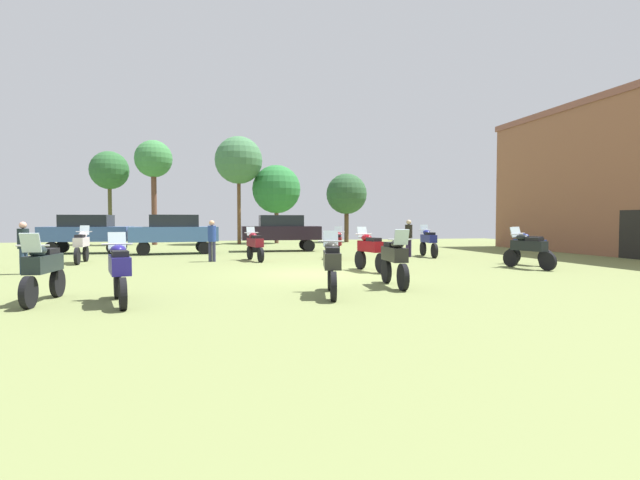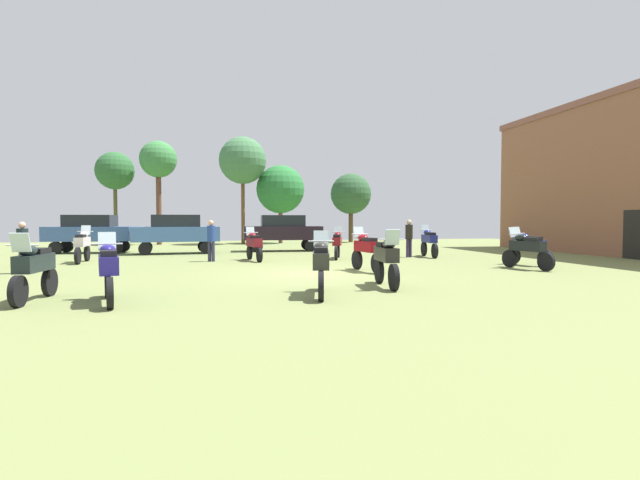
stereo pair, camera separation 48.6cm
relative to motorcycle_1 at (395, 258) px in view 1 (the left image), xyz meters
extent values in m
cube|color=olive|center=(-1.37, 3.39, -0.74)|extent=(44.00, 52.00, 0.02)
cube|color=black|center=(13.66, 6.24, 0.35)|extent=(0.08, 1.20, 2.20)
cylinder|color=black|center=(-0.05, -0.70, -0.40)|extent=(0.17, 0.67, 0.67)
cylinder|color=black|center=(0.06, 0.76, -0.40)|extent=(0.17, 0.67, 0.67)
cube|color=#262622|center=(0.00, 0.03, 0.11)|extent=(0.45, 1.27, 0.36)
ellipsoid|color=#262622|center=(-0.02, -0.25, 0.39)|extent=(0.36, 0.50, 0.24)
cube|color=black|center=(0.02, 0.24, 0.35)|extent=(0.34, 0.58, 0.12)
cube|color=silver|center=(-0.04, -0.56, 0.57)|extent=(0.37, 0.18, 0.39)
cylinder|color=#B7B7BC|center=(-0.04, -0.47, 0.51)|extent=(0.62, 0.08, 0.04)
cylinder|color=black|center=(-8.10, -1.37, -0.41)|extent=(0.16, 0.65, 0.64)
cylinder|color=black|center=(-8.00, 0.09, -0.41)|extent=(0.16, 0.65, 0.64)
cube|color=#1D2829|center=(-8.05, -0.64, 0.09)|extent=(0.44, 1.27, 0.36)
ellipsoid|color=#1D2829|center=(-8.07, -0.92, 0.37)|extent=(0.35, 0.50, 0.24)
cube|color=black|center=(-8.03, -0.42, 0.33)|extent=(0.34, 0.58, 0.12)
cube|color=silver|center=(-8.09, -1.23, 0.55)|extent=(0.37, 0.18, 0.39)
cylinder|color=#B7B7BC|center=(-8.08, -1.14, 0.49)|extent=(0.62, 0.08, 0.04)
cylinder|color=black|center=(-6.65, -0.42, -0.42)|extent=(0.27, 0.64, 0.63)
cylinder|color=black|center=(-6.28, -1.93, -0.42)|extent=(0.27, 0.64, 0.63)
cube|color=navy|center=(-6.47, -1.17, 0.08)|extent=(0.67, 1.37, 0.36)
ellipsoid|color=navy|center=(-6.54, -0.88, 0.36)|extent=(0.43, 0.54, 0.24)
cube|color=black|center=(-6.41, -1.40, 0.32)|extent=(0.43, 0.62, 0.12)
cube|color=silver|center=(-6.62, -0.56, 0.54)|extent=(0.39, 0.23, 0.39)
cylinder|color=#B7B7BC|center=(-6.59, -0.66, 0.48)|extent=(0.61, 0.18, 0.04)
cylinder|color=black|center=(0.47, 4.47, -0.40)|extent=(0.23, 0.67, 0.66)
cylinder|color=black|center=(0.74, 3.01, -0.40)|extent=(0.23, 0.67, 0.66)
cube|color=maroon|center=(0.60, 3.74, 0.11)|extent=(0.58, 1.30, 0.36)
ellipsoid|color=maroon|center=(0.56, 4.02, 0.39)|extent=(0.40, 0.53, 0.24)
cube|color=black|center=(0.64, 3.52, 0.35)|extent=(0.39, 0.60, 0.12)
cube|color=silver|center=(0.50, 4.33, 0.57)|extent=(0.38, 0.21, 0.39)
cylinder|color=#B7B7BC|center=(0.52, 4.24, 0.51)|extent=(0.62, 0.14, 0.04)
cylinder|color=black|center=(-1.77, -0.24, -0.41)|extent=(0.24, 0.65, 0.64)
cylinder|color=black|center=(-2.09, -1.82, -0.41)|extent=(0.24, 0.65, 0.64)
cube|color=#2C2D27|center=(-1.93, -1.03, 0.09)|extent=(0.63, 1.42, 0.36)
ellipsoid|color=#2C2D27|center=(-1.87, -0.73, 0.37)|extent=(0.41, 0.53, 0.24)
cube|color=black|center=(-1.98, -1.27, 0.33)|extent=(0.41, 0.61, 0.12)
cube|color=silver|center=(-1.80, -0.39, 0.55)|extent=(0.38, 0.22, 0.39)
cylinder|color=#B7B7BC|center=(-1.82, -0.49, 0.49)|extent=(0.61, 0.16, 0.04)
cylinder|color=black|center=(-9.77, 9.96, -0.40)|extent=(0.15, 0.68, 0.67)
cylinder|color=black|center=(-9.70, 8.40, -0.40)|extent=(0.15, 0.68, 0.67)
cube|color=silver|center=(-9.73, 9.18, 0.12)|extent=(0.41, 1.34, 0.36)
ellipsoid|color=silver|center=(-9.75, 9.47, 0.40)|extent=(0.34, 0.49, 0.24)
cube|color=black|center=(-9.72, 8.94, 0.36)|extent=(0.32, 0.57, 0.12)
cube|color=silver|center=(-9.76, 9.81, 0.58)|extent=(0.37, 0.17, 0.39)
cylinder|color=#B7B7BC|center=(-9.75, 9.71, 0.52)|extent=(0.62, 0.06, 0.04)
cylinder|color=black|center=(1.09, 9.83, -0.43)|extent=(0.29, 0.61, 0.61)
cylinder|color=black|center=(0.64, 8.38, -0.43)|extent=(0.29, 0.61, 0.61)
cube|color=maroon|center=(0.87, 9.11, 0.05)|extent=(0.72, 1.34, 0.36)
ellipsoid|color=maroon|center=(0.95, 9.38, 0.33)|extent=(0.45, 0.55, 0.24)
cube|color=black|center=(0.80, 8.89, 0.29)|extent=(0.45, 0.62, 0.12)
cube|color=silver|center=(1.05, 9.69, 0.51)|extent=(0.39, 0.25, 0.39)
cylinder|color=#B7B7BC|center=(1.02, 9.60, 0.45)|extent=(0.60, 0.22, 0.04)
cylinder|color=black|center=(6.17, 4.08, -0.42)|extent=(0.27, 0.65, 0.64)
cylinder|color=black|center=(6.56, 2.57, -0.42)|extent=(0.27, 0.65, 0.64)
cube|color=black|center=(6.36, 3.32, 0.08)|extent=(0.68, 1.37, 0.36)
ellipsoid|color=black|center=(6.29, 3.61, 0.36)|extent=(0.43, 0.54, 0.24)
cube|color=black|center=(6.42, 3.10, 0.32)|extent=(0.43, 0.62, 0.12)
cube|color=silver|center=(6.21, 3.93, 0.54)|extent=(0.39, 0.24, 0.39)
cylinder|color=#B7B7BC|center=(6.23, 3.84, 0.48)|extent=(0.61, 0.19, 0.04)
cylinder|color=black|center=(-3.00, 9.54, -0.43)|extent=(0.24, 0.62, 0.60)
cylinder|color=black|center=(-2.68, 7.99, -0.43)|extent=(0.24, 0.62, 0.60)
cube|color=maroon|center=(-2.84, 8.77, 0.05)|extent=(0.63, 1.40, 0.36)
ellipsoid|color=maroon|center=(-2.90, 9.06, 0.33)|extent=(0.41, 0.53, 0.24)
cube|color=black|center=(-2.79, 8.53, 0.29)|extent=(0.41, 0.61, 0.12)
cube|color=silver|center=(-2.97, 9.39, 0.51)|extent=(0.38, 0.22, 0.39)
cylinder|color=#B7B7BC|center=(-2.95, 9.29, 0.45)|extent=(0.61, 0.16, 0.04)
cylinder|color=black|center=(5.43, 10.07, -0.40)|extent=(0.19, 0.69, 0.68)
cylinder|color=black|center=(5.26, 8.48, -0.40)|extent=(0.19, 0.69, 0.68)
cube|color=navy|center=(5.34, 9.28, 0.12)|extent=(0.50, 1.39, 0.36)
ellipsoid|color=navy|center=(5.37, 9.58, 0.40)|extent=(0.37, 0.51, 0.24)
cube|color=black|center=(5.32, 9.04, 0.36)|extent=(0.36, 0.59, 0.12)
cube|color=silver|center=(5.41, 9.92, 0.58)|extent=(0.37, 0.19, 0.39)
cylinder|color=#B7B7BC|center=(5.40, 9.82, 0.52)|extent=(0.62, 0.10, 0.04)
cylinder|color=black|center=(7.14, 5.33, -0.42)|extent=(0.27, 0.64, 0.63)
cylinder|color=black|center=(7.50, 3.89, -0.42)|extent=(0.27, 0.64, 0.63)
cube|color=navy|center=(7.32, 4.61, 0.08)|extent=(0.65, 1.32, 0.36)
ellipsoid|color=navy|center=(7.25, 4.89, 0.36)|extent=(0.43, 0.54, 0.24)
cube|color=black|center=(7.38, 4.39, 0.32)|extent=(0.43, 0.62, 0.12)
cube|color=silver|center=(7.18, 5.19, 0.54)|extent=(0.39, 0.23, 0.39)
cylinder|color=#B7B7BC|center=(7.20, 5.10, 0.48)|extent=(0.61, 0.18, 0.04)
cylinder|color=black|center=(-12.47, 14.67, -0.41)|extent=(0.65, 0.26, 0.64)
cylinder|color=black|center=(-12.37, 16.11, -0.41)|extent=(0.65, 0.26, 0.64)
cylinder|color=black|center=(-9.55, 14.48, -0.41)|extent=(0.65, 0.26, 0.64)
cylinder|color=black|center=(-9.46, 15.91, -0.41)|extent=(0.65, 0.26, 0.64)
cube|color=#375592|center=(-10.96, 15.29, 0.28)|extent=(4.41, 2.08, 0.75)
cube|color=black|center=(-10.96, 15.29, 0.96)|extent=(2.46, 1.74, 0.61)
cylinder|color=black|center=(-2.36, 14.24, -0.41)|extent=(0.65, 0.24, 0.64)
cylinder|color=black|center=(-2.32, 15.68, -0.41)|extent=(0.65, 0.24, 0.64)
cylinder|color=black|center=(0.56, 14.17, -0.41)|extent=(0.65, 0.24, 0.64)
cylinder|color=black|center=(0.60, 15.61, -0.41)|extent=(0.65, 0.24, 0.64)
cube|color=black|center=(-0.88, 14.93, 0.28)|extent=(4.35, 1.91, 0.75)
cube|color=black|center=(-0.88, 14.93, 0.96)|extent=(2.41, 1.64, 0.61)
cylinder|color=black|center=(-7.90, 13.01, -0.41)|extent=(0.66, 0.29, 0.64)
cylinder|color=black|center=(-8.07, 14.44, -0.41)|extent=(0.66, 0.29, 0.64)
cylinder|color=black|center=(-5.00, 13.35, -0.41)|extent=(0.66, 0.29, 0.64)
cylinder|color=black|center=(-5.17, 14.78, -0.41)|extent=(0.66, 0.29, 0.64)
cube|color=#3B609A|center=(-6.54, 13.90, 0.28)|extent=(4.48, 2.29, 0.75)
cube|color=black|center=(-6.54, 13.90, 0.96)|extent=(2.53, 1.85, 0.61)
cylinder|color=#2D2D49|center=(-4.55, 8.70, -0.32)|extent=(0.14, 0.14, 0.84)
cylinder|color=#2D2D49|center=(-4.70, 8.78, -0.32)|extent=(0.14, 0.14, 0.84)
cylinder|color=navy|center=(-4.62, 8.74, 0.43)|extent=(0.45, 0.45, 0.66)
sphere|color=tan|center=(-4.62, 8.74, 0.88)|extent=(0.23, 0.23, 0.23)
cylinder|color=#302443|center=(4.25, 9.23, -0.31)|extent=(0.14, 0.14, 0.85)
cylinder|color=#302443|center=(4.41, 9.29, -0.31)|extent=(0.14, 0.14, 0.85)
cylinder|color=black|center=(4.33, 9.26, 0.45)|extent=(0.44, 0.44, 0.67)
sphere|color=tan|center=(4.33, 9.26, 0.90)|extent=(0.23, 0.23, 0.23)
cylinder|color=#203049|center=(-10.51, 5.24, -0.33)|extent=(0.14, 0.14, 0.81)
cylinder|color=#203049|center=(-10.47, 5.40, -0.33)|extent=(0.14, 0.14, 0.81)
cylinder|color=black|center=(-10.49, 5.32, 0.40)|extent=(0.42, 0.42, 0.64)
sphere|color=tan|center=(-10.49, 5.32, 0.83)|extent=(0.22, 0.22, 0.22)
cylinder|color=brown|center=(-2.73, 23.37, 1.90)|extent=(0.26, 0.26, 5.26)
sphere|color=#407347|center=(-2.73, 23.37, 5.29)|extent=(3.38, 3.38, 3.38)
cylinder|color=#4C4A28|center=(-11.61, 24.47, 1.58)|extent=(0.26, 0.26, 4.62)
sphere|color=#2B5D2F|center=(-11.61, 24.47, 4.48)|extent=(2.65, 2.65, 2.65)
cylinder|color=#4F3826|center=(5.67, 24.70, 0.80)|extent=(0.35, 0.35, 3.07)
sphere|color=#2C5330|center=(5.67, 24.70, 3.05)|extent=(3.17, 3.17, 3.17)
cylinder|color=brown|center=(-8.57, 23.64, 1.97)|extent=(0.36, 0.36, 5.42)
sphere|color=#3A7B3F|center=(-8.57, 23.64, 5.26)|extent=(2.56, 2.56, 2.56)
cylinder|color=brown|center=(0.07, 24.04, 0.88)|extent=(0.31, 0.31, 3.22)
sphere|color=#297134|center=(0.07, 24.04, 3.29)|extent=(3.58, 3.58, 3.58)
camera|label=1|loc=(-4.58, -11.68, 0.99)|focal=27.00mm
camera|label=2|loc=(-4.11, -11.78, 0.99)|focal=27.00mm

